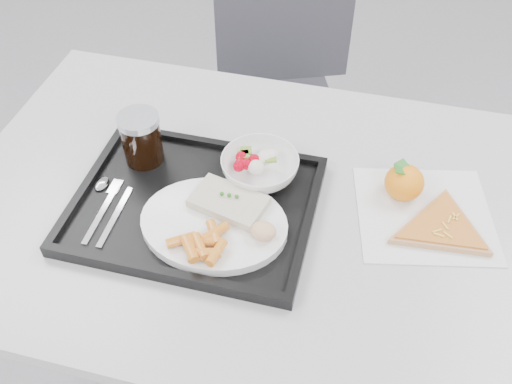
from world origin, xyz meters
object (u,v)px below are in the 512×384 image
object	(u,v)px
table	(260,225)
tangerine	(404,182)
cola_glass	(141,137)
pizza_slice	(442,228)
chair	(275,79)
tray	(195,206)
salad_bowl	(260,167)
dinner_plate	(214,224)

from	to	relation	value
table	tangerine	world-z (taller)	tangerine
cola_glass	pizza_slice	xyz separation A→B (m)	(0.59, -0.04, -0.06)
chair	tray	distance (m)	0.78
tray	salad_bowl	xyz separation A→B (m)	(0.10, 0.10, 0.03)
cola_glass	chair	bearing A→B (deg)	78.74
chair	dinner_plate	size ratio (longest dim) A/B	3.44
chair	salad_bowl	bearing A→B (deg)	-80.22
chair	pizza_slice	bearing A→B (deg)	-55.83
tray	chair	bearing A→B (deg)	90.68
cola_glass	pizza_slice	distance (m)	0.60
salad_bowl	pizza_slice	size ratio (longest dim) A/B	0.51
table	dinner_plate	distance (m)	0.14
tray	cola_glass	distance (m)	0.18
chair	pizza_slice	xyz separation A→B (m)	(0.46, -0.68, 0.22)
table	salad_bowl	size ratio (longest dim) A/B	7.89
cola_glass	tangerine	world-z (taller)	cola_glass
tray	tangerine	xyz separation A→B (m)	(0.38, 0.13, 0.03)
chair	tangerine	xyz separation A→B (m)	(0.39, -0.61, 0.25)
table	cola_glass	size ratio (longest dim) A/B	11.11
dinner_plate	salad_bowl	world-z (taller)	salad_bowl
chair	dinner_plate	distance (m)	0.83
salad_bowl	pizza_slice	world-z (taller)	salad_bowl
table	pizza_slice	size ratio (longest dim) A/B	4.00
tray	salad_bowl	distance (m)	0.15
table	salad_bowl	bearing A→B (deg)	105.04
cola_glass	salad_bowl	bearing A→B (deg)	1.81
table	cola_glass	world-z (taller)	cola_glass
chair	tangerine	bearing A→B (deg)	-57.59
table	dinner_plate	size ratio (longest dim) A/B	4.44
pizza_slice	dinner_plate	bearing A→B (deg)	-165.40
chair	cola_glass	world-z (taller)	chair
cola_glass	pizza_slice	world-z (taller)	cola_glass
salad_bowl	tangerine	world-z (taller)	tangerine
tray	dinner_plate	size ratio (longest dim) A/B	1.67
dinner_plate	cola_glass	size ratio (longest dim) A/B	2.50
table	tangerine	distance (m)	0.29
chair	tray	world-z (taller)	chair
chair	pizza_slice	size ratio (longest dim) A/B	3.10
chair	tangerine	distance (m)	0.76
tangerine	dinner_plate	bearing A→B (deg)	-151.07
chair	pizza_slice	world-z (taller)	chair
salad_bowl	table	bearing A→B (deg)	-74.96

